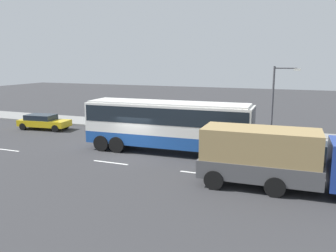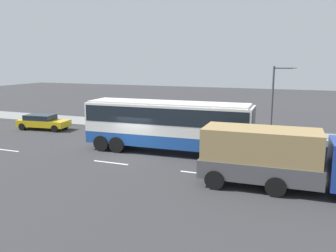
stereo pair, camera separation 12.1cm
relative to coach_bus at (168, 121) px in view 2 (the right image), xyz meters
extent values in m
plane|color=#333335|center=(-1.85, -1.45, -2.15)|extent=(120.00, 120.00, 0.00)
cube|color=gray|center=(-1.85, 8.08, -2.08)|extent=(80.00, 4.00, 0.15)
cube|color=white|center=(-10.87, -3.57, -2.15)|extent=(2.40, 0.16, 0.01)
cube|color=white|center=(-2.37, -3.57, -2.15)|extent=(2.40, 0.16, 0.01)
cube|color=white|center=(3.41, -3.57, -2.15)|extent=(2.40, 0.16, 0.01)
cube|color=#1E4C9E|center=(0.00, 0.00, -1.19)|extent=(11.38, 2.88, 0.82)
cube|color=white|center=(0.00, 0.00, 0.21)|extent=(11.38, 2.88, 1.98)
cube|color=black|center=(0.00, 0.00, 0.50)|extent=(11.15, 2.90, 1.09)
cube|color=black|center=(5.60, 0.19, 0.31)|extent=(0.20, 2.30, 1.59)
cube|color=white|center=(0.00, 0.00, 1.26)|extent=(10.92, 2.71, 0.12)
cylinder|color=black|center=(4.01, 1.34, -1.60)|extent=(1.11, 0.34, 1.10)
cylinder|color=black|center=(4.09, -1.06, -1.60)|extent=(1.11, 0.34, 1.10)
cylinder|color=black|center=(-3.29, 1.09, -1.60)|extent=(1.11, 0.34, 1.10)
cylinder|color=black|center=(-3.21, -1.31, -1.60)|extent=(1.11, 0.34, 1.10)
cylinder|color=black|center=(-4.49, 1.05, -1.60)|extent=(1.11, 0.34, 1.10)
cylinder|color=black|center=(-4.40, -1.35, -1.60)|extent=(1.11, 0.34, 1.10)
cube|color=#4C4C4F|center=(6.66, -4.40, -1.22)|extent=(5.91, 2.66, 0.90)
cube|color=#997F51|center=(6.66, -4.40, 0.00)|extent=(5.67, 2.55, 1.55)
cylinder|color=black|center=(7.45, -3.19, -1.67)|extent=(0.97, 0.31, 0.96)
cylinder|color=black|center=(7.53, -5.56, -1.67)|extent=(0.97, 0.31, 0.96)
cylinder|color=black|center=(4.60, -3.27, -1.67)|extent=(0.97, 0.31, 0.96)
cylinder|color=black|center=(4.68, -5.65, -1.67)|extent=(0.97, 0.31, 0.96)
cube|color=gold|center=(-13.44, 3.39, -1.55)|extent=(4.79, 2.25, 0.56)
cube|color=#1E2833|center=(-13.78, 3.36, -1.03)|extent=(2.70, 1.89, 0.47)
cylinder|color=black|center=(-11.87, 4.41, -1.83)|extent=(0.66, 0.27, 0.64)
cylinder|color=black|center=(-11.69, 2.72, -1.83)|extent=(0.66, 0.27, 0.64)
cylinder|color=black|center=(-15.18, 4.07, -1.83)|extent=(0.66, 0.27, 0.64)
cylinder|color=black|center=(-15.00, 2.37, -1.83)|extent=(0.66, 0.27, 0.64)
cylinder|color=black|center=(9.53, 0.92, -1.83)|extent=(0.65, 0.24, 0.64)
cylinder|color=black|center=(9.63, -0.78, -1.83)|extent=(0.65, 0.24, 0.64)
cylinder|color=black|center=(4.48, 7.93, -1.58)|extent=(0.14, 0.14, 0.85)
cylinder|color=black|center=(4.61, 8.02, -1.58)|extent=(0.14, 0.14, 0.85)
cylinder|color=beige|center=(4.55, 7.98, -0.83)|extent=(0.32, 0.32, 0.64)
sphere|color=#9E7051|center=(4.55, 7.98, -0.39)|extent=(0.23, 0.23, 0.23)
cylinder|color=#47474C|center=(6.17, 6.66, 0.81)|extent=(0.16, 0.16, 5.62)
cylinder|color=#47474C|center=(7.00, 6.66, 3.47)|extent=(1.65, 0.10, 0.10)
cube|color=silver|center=(7.82, 6.66, 3.37)|extent=(0.50, 0.24, 0.16)
camera|label=1|loc=(8.58, -21.54, 4.05)|focal=37.36mm
camera|label=2|loc=(8.47, -21.59, 4.05)|focal=37.36mm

